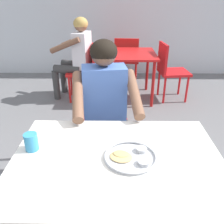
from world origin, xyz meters
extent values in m
cube|color=silver|center=(-0.04, 0.07, 0.71)|extent=(1.14, 0.82, 0.03)
cylinder|color=#B2B2B7|center=(-0.55, 0.42, 0.35)|extent=(0.04, 0.04, 0.69)
cylinder|color=#B2B2B7|center=(0.47, 0.42, 0.35)|extent=(0.04, 0.04, 0.69)
cylinder|color=#B7BABF|center=(0.03, 0.06, 0.72)|extent=(0.28, 0.28, 0.01)
torus|color=#B7BABF|center=(0.03, 0.06, 0.73)|extent=(0.28, 0.28, 0.01)
cylinder|color=#B2B5BA|center=(0.10, 0.01, 0.74)|extent=(0.06, 0.06, 0.02)
cylinder|color=#C65119|center=(0.10, 0.01, 0.74)|extent=(0.05, 0.05, 0.01)
cylinder|color=#B2B5BA|center=(0.10, 0.12, 0.74)|extent=(0.06, 0.06, 0.02)
cylinder|color=#B77F23|center=(0.10, 0.12, 0.74)|extent=(0.05, 0.05, 0.01)
ellipsoid|color=tan|center=(-0.02, 0.06, 0.73)|extent=(0.15, 0.14, 0.01)
ellipsoid|color=tan|center=(-0.02, 0.08, 0.74)|extent=(0.10, 0.08, 0.01)
cylinder|color=#338CBF|center=(-0.52, 0.14, 0.77)|extent=(0.08, 0.08, 0.10)
cylinder|color=#593319|center=(-0.52, 0.14, 0.80)|extent=(0.06, 0.06, 0.02)
cube|color=red|center=(-0.14, 0.86, 0.44)|extent=(0.49, 0.49, 0.04)
cube|color=red|center=(-0.16, 1.06, 0.64)|extent=(0.41, 0.09, 0.37)
cylinder|color=red|center=(0.06, 0.70, 0.21)|extent=(0.03, 0.03, 0.42)
cylinder|color=red|center=(-0.29, 0.66, 0.21)|extent=(0.03, 0.03, 0.42)
cylinder|color=red|center=(0.02, 1.06, 0.21)|extent=(0.03, 0.03, 0.42)
cylinder|color=red|center=(-0.34, 1.01, 0.21)|extent=(0.03, 0.03, 0.42)
cylinder|color=#272727|center=(0.06, 0.43, 0.23)|extent=(0.10, 0.10, 0.46)
cylinder|color=#272727|center=(0.04, 0.63, 0.50)|extent=(0.17, 0.41, 0.12)
cylinder|color=#272727|center=(-0.24, 0.39, 0.23)|extent=(0.10, 0.10, 0.46)
cylinder|color=#272727|center=(-0.26, 0.59, 0.50)|extent=(0.17, 0.41, 0.12)
cube|color=#4C72C6|center=(-0.14, 0.81, 0.75)|extent=(0.36, 0.24, 0.51)
cylinder|color=brown|center=(0.09, 0.65, 0.86)|extent=(0.13, 0.46, 0.25)
cylinder|color=brown|center=(-0.32, 0.60, 0.86)|extent=(0.13, 0.46, 0.25)
sphere|color=brown|center=(-0.14, 0.81, 1.11)|extent=(0.19, 0.19, 0.19)
ellipsoid|color=black|center=(-0.14, 0.81, 1.12)|extent=(0.21, 0.20, 0.18)
cube|color=red|center=(0.16, 2.56, 0.69)|extent=(0.77, 0.79, 0.03)
cylinder|color=#A31414|center=(-0.16, 2.23, 0.34)|extent=(0.04, 0.04, 0.68)
cylinder|color=#A31414|center=(0.49, 2.23, 0.34)|extent=(0.04, 0.04, 0.68)
cylinder|color=#A31414|center=(-0.16, 2.90, 0.34)|extent=(0.04, 0.04, 0.68)
cylinder|color=#A31414|center=(0.49, 2.90, 0.34)|extent=(0.04, 0.04, 0.68)
cube|color=red|center=(-0.57, 2.51, 0.43)|extent=(0.46, 0.42, 0.04)
cube|color=red|center=(-0.37, 2.52, 0.64)|extent=(0.07, 0.37, 0.38)
cylinder|color=red|center=(-0.73, 2.34, 0.21)|extent=(0.03, 0.03, 0.42)
cylinder|color=red|center=(-0.75, 2.64, 0.21)|extent=(0.03, 0.03, 0.42)
cylinder|color=red|center=(-0.38, 2.37, 0.21)|extent=(0.03, 0.03, 0.42)
cylinder|color=red|center=(-0.41, 2.67, 0.21)|extent=(0.03, 0.03, 0.42)
cube|color=red|center=(0.84, 2.52, 0.43)|extent=(0.46, 0.44, 0.04)
cube|color=red|center=(0.65, 2.50, 0.66)|extent=(0.08, 0.38, 0.42)
cylinder|color=red|center=(1.00, 2.70, 0.21)|extent=(0.03, 0.03, 0.41)
cylinder|color=red|center=(1.03, 2.38, 0.21)|extent=(0.03, 0.03, 0.41)
cylinder|color=red|center=(0.65, 2.67, 0.21)|extent=(0.03, 0.03, 0.41)
cylinder|color=red|center=(0.69, 2.35, 0.21)|extent=(0.03, 0.03, 0.41)
cube|color=red|center=(0.16, 3.30, 0.42)|extent=(0.46, 0.47, 0.04)
cube|color=red|center=(0.14, 3.10, 0.63)|extent=(0.41, 0.07, 0.39)
cylinder|color=red|center=(0.00, 3.49, 0.20)|extent=(0.03, 0.03, 0.40)
cylinder|color=red|center=(0.34, 3.47, 0.20)|extent=(0.03, 0.03, 0.40)
cylinder|color=red|center=(-0.03, 3.14, 0.20)|extent=(0.03, 0.03, 0.40)
cylinder|color=red|center=(0.32, 3.11, 0.20)|extent=(0.03, 0.03, 0.40)
cylinder|color=#373737|center=(-0.96, 2.49, 0.23)|extent=(0.10, 0.10, 0.45)
cylinder|color=#373737|center=(-0.76, 2.45, 0.49)|extent=(0.42, 0.19, 0.12)
cylinder|color=#373737|center=(-0.90, 2.79, 0.23)|extent=(0.10, 0.10, 0.45)
cylinder|color=#373737|center=(-0.70, 2.75, 0.49)|extent=(0.42, 0.19, 0.12)
cube|color=silver|center=(-0.54, 2.56, 0.75)|extent=(0.26, 0.37, 0.51)
cylinder|color=brown|center=(-0.75, 2.40, 0.85)|extent=(0.46, 0.16, 0.25)
cylinder|color=brown|center=(-0.67, 2.80, 0.85)|extent=(0.46, 0.16, 0.25)
sphere|color=brown|center=(-0.54, 2.56, 1.10)|extent=(0.19, 0.19, 0.19)
ellipsoid|color=tan|center=(-0.54, 2.56, 1.12)|extent=(0.21, 0.20, 0.18)
camera|label=1|loc=(-0.05, -0.96, 1.52)|focal=38.18mm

